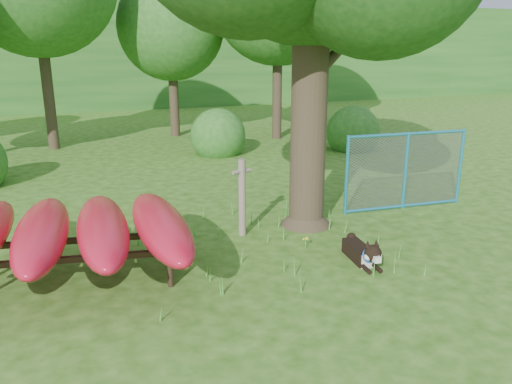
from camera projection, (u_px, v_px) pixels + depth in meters
name	position (u px, v px, depth m)	size (l,w,h in m)	color
ground	(273.00, 276.00, 7.69)	(80.00, 80.00, 0.00)	#265210
wooden_post	(242.00, 196.00, 9.15)	(0.40, 0.18, 1.45)	#6F6153
kayak_rack	(73.00, 231.00, 7.22)	(3.40, 3.65, 1.09)	black
husky_dog	(363.00, 253.00, 8.09)	(0.41, 1.16, 0.52)	black
fence_section	(405.00, 171.00, 10.69)	(2.86, 0.32, 2.79)	teal
wildflower_clump	(306.00, 240.00, 8.67)	(0.10, 0.08, 0.21)	#4D9932
bg_tree_c	(171.00, 27.00, 18.66)	(4.00, 4.00, 6.12)	#32271B
bg_tree_e	(313.00, 3.00, 21.56)	(4.60, 4.60, 7.55)	#32271B
shrub_right	(352.00, 149.00, 17.15)	(1.80, 1.80, 1.80)	#25601F
shrub_mid	(218.00, 154.00, 16.43)	(1.80, 1.80, 1.80)	#25601F
wooded_hillside	(96.00, 53.00, 31.79)	(80.00, 12.00, 6.00)	#25601F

